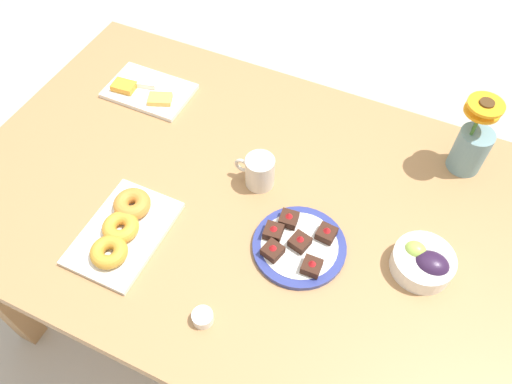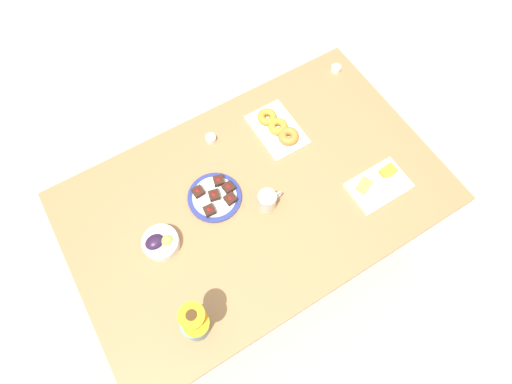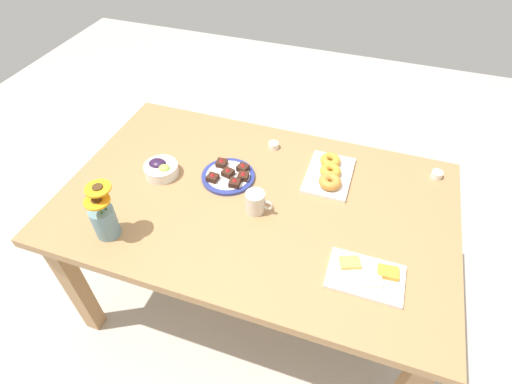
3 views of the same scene
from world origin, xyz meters
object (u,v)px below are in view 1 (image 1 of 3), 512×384
at_px(cheese_platter, 148,90).
at_px(flower_vase, 472,145).
at_px(coffee_mug, 259,171).
at_px(croissant_platter, 123,229).
at_px(dining_table, 256,219).
at_px(grape_bowl, 424,262).
at_px(jam_cup_honey, 203,317).
at_px(dessert_plate, 298,245).

height_order(cheese_platter, flower_vase, flower_vase).
distance_m(coffee_mug, croissant_platter, 0.38).
relative_size(dining_table, grape_bowl, 10.89).
bearing_deg(grape_bowl, jam_cup_honey, 39.19).
relative_size(coffee_mug, jam_cup_honey, 2.36).
xyz_separation_m(dining_table, grape_bowl, (-0.44, 0.01, 0.12)).
bearing_deg(jam_cup_honey, flower_vase, -121.97).
xyz_separation_m(grape_bowl, dessert_plate, (0.29, 0.07, -0.02)).
bearing_deg(grape_bowl, dining_table, -1.63).
bearing_deg(croissant_platter, dessert_plate, -160.43).
bearing_deg(flower_vase, cheese_platter, 7.00).
distance_m(dining_table, dessert_plate, 0.20).
xyz_separation_m(coffee_mug, grape_bowl, (-0.46, 0.07, -0.02)).
bearing_deg(cheese_platter, dessert_plate, 153.37).
distance_m(coffee_mug, cheese_platter, 0.50).
distance_m(cheese_platter, croissant_platter, 0.52).
height_order(cheese_platter, dessert_plate, dessert_plate).
relative_size(grape_bowl, flower_vase, 0.61).
relative_size(grape_bowl, croissant_platter, 0.52).
height_order(dessert_plate, flower_vase, flower_vase).
bearing_deg(cheese_platter, grape_bowl, 165.00).
height_order(coffee_mug, croissant_platter, coffee_mug).
bearing_deg(dessert_plate, jam_cup_honey, 64.94).
bearing_deg(flower_vase, dessert_plate, 54.29).
distance_m(dining_table, croissant_platter, 0.36).
relative_size(cheese_platter, jam_cup_honey, 5.42).
xyz_separation_m(grape_bowl, flower_vase, (-0.03, -0.36, 0.05)).
distance_m(coffee_mug, flower_vase, 0.57).
xyz_separation_m(coffee_mug, jam_cup_honey, (-0.05, 0.41, -0.03)).
distance_m(dining_table, grape_bowl, 0.46).
relative_size(coffee_mug, flower_vase, 0.47).
bearing_deg(grape_bowl, croissant_platter, 17.30).
bearing_deg(croissant_platter, dining_table, -138.27).
height_order(dining_table, croissant_platter, croissant_platter).
height_order(grape_bowl, cheese_platter, grape_bowl).
relative_size(grape_bowl, cheese_platter, 0.56).
relative_size(cheese_platter, dessert_plate, 1.12).
height_order(croissant_platter, jam_cup_honey, croissant_platter).
xyz_separation_m(coffee_mug, croissant_platter, (0.24, 0.29, -0.03)).
height_order(dining_table, coffee_mug, coffee_mug).
bearing_deg(jam_cup_honey, grape_bowl, -140.81).
distance_m(croissant_platter, flower_vase, 0.93).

